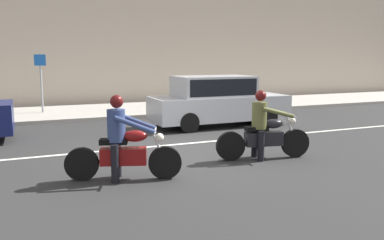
{
  "coord_description": "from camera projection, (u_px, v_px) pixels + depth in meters",
  "views": [
    {
      "loc": [
        -3.5,
        -8.84,
        2.31
      ],
      "look_at": [
        -0.19,
        -0.97,
        0.96
      ],
      "focal_mm": 36.7,
      "sensor_mm": 36.0,
      "label": 1
    }
  ],
  "objects": [
    {
      "name": "ground_plane",
      "position": [
        184.0,
        152.0,
        9.75
      ],
      "size": [
        80.0,
        80.0,
        0.0
      ],
      "primitive_type": "plane",
      "color": "#2B2B2B"
    },
    {
      "name": "sidewalk_slab",
      "position": [
        116.0,
        110.0,
        17.02
      ],
      "size": [
        40.0,
        4.4,
        0.14
      ],
      "primitive_type": "cube",
      "color": "#A8A399",
      "rests_on": "ground_plane"
    },
    {
      "name": "lane_marking_stripe",
      "position": [
        172.0,
        145.0,
        10.57
      ],
      "size": [
        18.0,
        0.14,
        0.01
      ],
      "primitive_type": "cube",
      "color": "silver",
      "rests_on": "ground_plane"
    },
    {
      "name": "motorcycle_with_rider_olive",
      "position": [
        263.0,
        131.0,
        9.03
      ],
      "size": [
        2.24,
        0.78,
        1.6
      ],
      "color": "black",
      "rests_on": "ground_plane"
    },
    {
      "name": "motorcycle_with_rider_denim_blue",
      "position": [
        123.0,
        146.0,
        7.46
      ],
      "size": [
        2.15,
        0.94,
        1.64
      ],
      "color": "black",
      "rests_on": "ground_plane"
    },
    {
      "name": "parked_sedan_silver",
      "position": [
        217.0,
        100.0,
        13.44
      ],
      "size": [
        4.73,
        1.82,
        1.72
      ],
      "color": "#B2B5BA",
      "rests_on": "ground_plane"
    },
    {
      "name": "street_sign_post",
      "position": [
        41.0,
        77.0,
        15.74
      ],
      "size": [
        0.44,
        0.08,
        2.35
      ],
      "color": "gray",
      "rests_on": "sidewalk_slab"
    }
  ]
}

